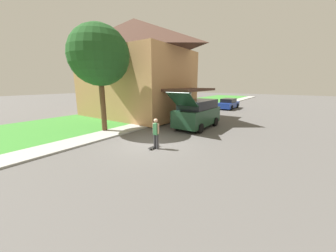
{
  "coord_description": "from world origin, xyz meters",
  "views": [
    {
      "loc": [
        6.84,
        -7.91,
        3.4
      ],
      "look_at": [
        0.54,
        1.08,
        0.9
      ],
      "focal_mm": 20.0,
      "sensor_mm": 36.0,
      "label": 1
    }
  ],
  "objects": [
    {
      "name": "skateboarder",
      "position": [
        0.89,
        -0.52,
        0.9
      ],
      "size": [
        0.41,
        0.22,
        1.63
      ],
      "color": "#38383D",
      "rests_on": "ground_plane"
    },
    {
      "name": "ground_plane",
      "position": [
        0.0,
        0.0,
        0.0
      ],
      "size": [
        120.0,
        120.0,
        0.0
      ],
      "primitive_type": "plane",
      "color": "#54514F"
    },
    {
      "name": "car_down_street",
      "position": [
        -1.1,
        17.93,
        0.67
      ],
      "size": [
        1.9,
        4.49,
        1.4
      ],
      "color": "navy",
      "rests_on": "ground_plane"
    },
    {
      "name": "lawn_tree_near",
      "position": [
        -4.45,
        0.22,
        5.19
      ],
      "size": [
        3.99,
        3.99,
        7.14
      ],
      "color": "brown",
      "rests_on": "lawn"
    },
    {
      "name": "skateboard",
      "position": [
        0.75,
        -0.52,
        0.08
      ],
      "size": [
        0.21,
        0.82,
        0.1
      ],
      "color": "black",
      "rests_on": "ground_plane"
    },
    {
      "name": "lawn",
      "position": [
        -8.0,
        6.0,
        0.04
      ],
      "size": [
        10.0,
        80.0,
        0.08
      ],
      "color": "#387F2D",
      "rests_on": "ground_plane"
    },
    {
      "name": "house",
      "position": [
        -7.34,
        6.54,
        5.01
      ],
      "size": [
        13.27,
        8.22,
        9.49
      ],
      "color": "tan",
      "rests_on": "lawn"
    },
    {
      "name": "suv_parked",
      "position": [
        0.47,
        5.18,
        1.14
      ],
      "size": [
        2.13,
        5.31,
        2.86
      ],
      "color": "#193823",
      "rests_on": "ground_plane"
    },
    {
      "name": "sidewalk",
      "position": [
        -3.6,
        6.0,
        0.05
      ],
      "size": [
        1.8,
        80.0,
        0.1
      ],
      "color": "#9E9E99",
      "rests_on": "ground_plane"
    }
  ]
}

